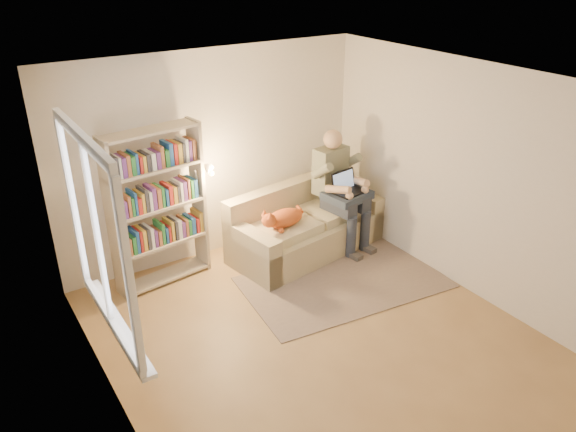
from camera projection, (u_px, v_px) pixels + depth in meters
floor at (317, 337)px, 5.79m from camera, size 4.50×4.50×0.00m
ceiling at (325, 85)px, 4.65m from camera, size 4.00×4.50×0.02m
wall_left at (106, 289)px, 4.24m from camera, size 0.02×4.50×2.60m
wall_right at (467, 180)px, 6.20m from camera, size 0.02×4.50×2.60m
wall_back at (213, 156)px, 6.92m from camera, size 4.00×0.02×2.60m
wall_front at (531, 360)px, 3.52m from camera, size 4.00×0.02×2.60m
window at (104, 267)px, 4.39m from camera, size 0.12×1.52×1.69m
sofa at (304, 228)px, 7.31m from camera, size 2.14×1.20×0.86m
person at (338, 184)px, 7.24m from camera, size 0.54×0.77×1.56m
cat at (282, 218)px, 6.78m from camera, size 0.73×0.34×0.27m
blanket at (350, 194)px, 7.20m from camera, size 0.61×0.53×0.10m
laptop at (350, 186)px, 7.16m from camera, size 0.43×0.36×0.35m
bookshelf at (157, 201)px, 6.32m from camera, size 1.28×0.43×1.89m
rug at (344, 282)px, 6.71m from camera, size 2.49×1.64×0.01m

